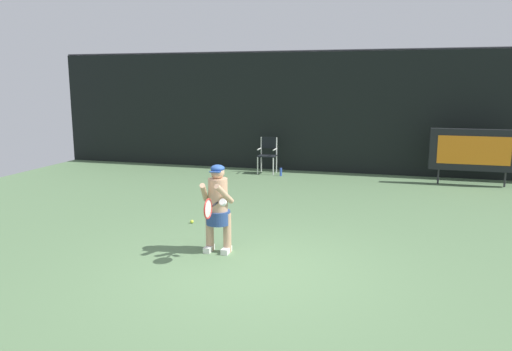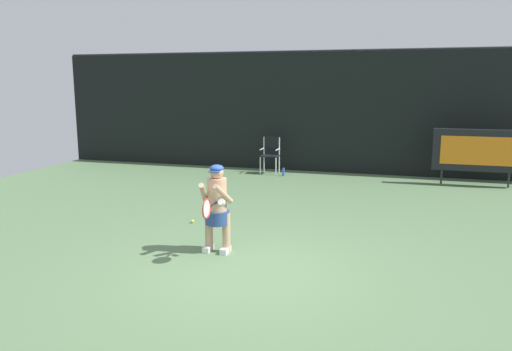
{
  "view_description": "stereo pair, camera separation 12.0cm",
  "coord_description": "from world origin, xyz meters",
  "views": [
    {
      "loc": [
        1.96,
        -6.55,
        2.69
      ],
      "look_at": [
        -0.43,
        1.89,
        1.05
      ],
      "focal_mm": 34.82,
      "sensor_mm": 36.0,
      "label": 1
    },
    {
      "loc": [
        2.07,
        -6.52,
        2.69
      ],
      "look_at": [
        -0.43,
        1.89,
        1.05
      ],
      "focal_mm": 34.82,
      "sensor_mm": 36.0,
      "label": 2
    }
  ],
  "objects": [
    {
      "name": "ground",
      "position": [
        0.0,
        -0.19,
        -0.01
      ],
      "size": [
        18.0,
        22.0,
        0.03
      ],
      "color": "#587950"
    },
    {
      "name": "backdrop_screen",
      "position": [
        0.0,
        8.5,
        1.81
      ],
      "size": [
        18.0,
        0.12,
        3.66
      ],
      "color": "black",
      "rests_on": "ground"
    },
    {
      "name": "scoreboard",
      "position": [
        3.93,
        7.48,
        0.95
      ],
      "size": [
        2.2,
        0.21,
        1.5
      ],
      "color": "black",
      "rests_on": "ground"
    },
    {
      "name": "umpire_chair",
      "position": [
        -1.73,
        7.75,
        0.62
      ],
      "size": [
        0.52,
        0.44,
        1.08
      ],
      "color": "white",
      "rests_on": "ground"
    },
    {
      "name": "water_bottle",
      "position": [
        -1.24,
        7.41,
        0.12
      ],
      "size": [
        0.07,
        0.07,
        0.27
      ],
      "color": "blue",
      "rests_on": "ground"
    },
    {
      "name": "tennis_player",
      "position": [
        -0.72,
        0.68,
        0.77
      ],
      "size": [
        0.53,
        0.6,
        1.42
      ],
      "color": "white",
      "rests_on": "ground"
    },
    {
      "name": "tennis_racket",
      "position": [
        -0.68,
        0.16,
        0.85
      ],
      "size": [
        0.03,
        0.6,
        0.31
      ],
      "rotation": [
        0.0,
        0.0,
        -0.15
      ],
      "color": "black"
    },
    {
      "name": "tennis_ball_loose",
      "position": [
        -1.79,
        2.07,
        0.03
      ],
      "size": [
        0.07,
        0.07,
        0.07
      ],
      "color": "#CCDB3D",
      "rests_on": "ground"
    }
  ]
}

